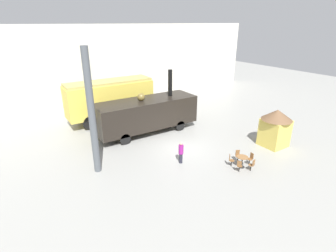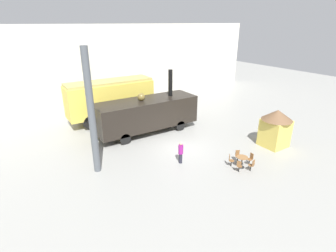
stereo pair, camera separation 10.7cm
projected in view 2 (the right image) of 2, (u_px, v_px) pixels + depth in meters
ground_plane at (179, 148)px, 20.58m from camera, size 80.00×80.00×0.00m
backdrop_wall at (105, 64)px, 31.20m from camera, size 44.00×0.15×9.00m
passenger_coach_vintage at (110, 97)px, 25.32m from camera, size 8.29×2.46×4.05m
steam_locomotive at (147, 113)px, 22.90m from camera, size 8.99×2.85×5.33m
cafe_table_near at (242, 160)px, 17.62m from camera, size 0.77×0.77×0.78m
cafe_chair_0 at (230, 160)px, 17.78m from camera, size 0.40×0.40×0.87m
cafe_chair_1 at (239, 166)px, 17.03m from camera, size 0.40×0.39×0.87m
cafe_chair_2 at (252, 165)px, 17.15m from camera, size 0.36×0.38×0.87m
cafe_chair_3 at (251, 158)px, 17.96m from camera, size 0.37×0.36×0.87m
cafe_chair_4 at (238, 155)px, 18.35m from camera, size 0.38×0.40×0.87m
visitor_person at (181, 152)px, 18.08m from camera, size 0.34×0.34×1.58m
ticket_kiosk at (276, 126)px, 20.32m from camera, size 2.34×2.34×3.00m
support_pillar at (91, 114)px, 15.98m from camera, size 0.44×0.44×8.00m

